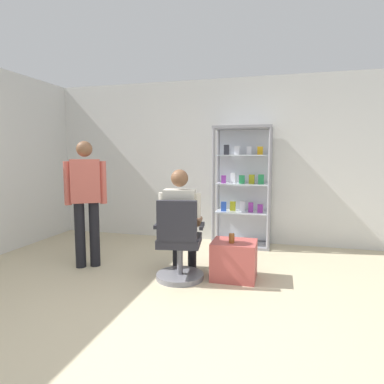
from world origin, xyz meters
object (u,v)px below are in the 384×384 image
object	(u,v)px
office_chair	(179,247)
storage_crate	(234,260)
standing_customer	(86,196)
seated_shopkeeper	(181,217)
display_cabinet_main	(243,186)
tea_glass	(232,238)

from	to	relation	value
office_chair	storage_crate	world-z (taller)	office_chair
standing_customer	storage_crate	bearing A→B (deg)	2.06
storage_crate	standing_customer	distance (m)	2.03
office_chair	seated_shopkeeper	bearing A→B (deg)	98.49
display_cabinet_main	office_chair	world-z (taller)	display_cabinet_main
office_chair	storage_crate	size ratio (longest dim) A/B	1.88
office_chair	standing_customer	size ratio (longest dim) A/B	0.59
seated_shopkeeper	standing_customer	size ratio (longest dim) A/B	0.79
seated_shopkeeper	office_chair	bearing A→B (deg)	-81.51
display_cabinet_main	office_chair	size ratio (longest dim) A/B	1.98
tea_glass	office_chair	bearing A→B (deg)	-165.23
seated_shopkeeper	display_cabinet_main	bearing A→B (deg)	70.82
standing_customer	seated_shopkeeper	bearing A→B (deg)	0.01
display_cabinet_main	office_chair	bearing A→B (deg)	-106.79
display_cabinet_main	tea_glass	distance (m)	1.66
seated_shopkeeper	tea_glass	distance (m)	0.65
storage_crate	seated_shopkeeper	bearing A→B (deg)	-173.81
seated_shopkeeper	standing_customer	bearing A→B (deg)	-179.99
display_cabinet_main	tea_glass	xyz separation A→B (m)	(0.06, -1.59, -0.46)
display_cabinet_main	storage_crate	xyz separation A→B (m)	(0.08, -1.52, -0.74)
standing_customer	tea_glass	bearing A→B (deg)	-0.21
office_chair	tea_glass	xyz separation A→B (m)	(0.59, 0.15, 0.11)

